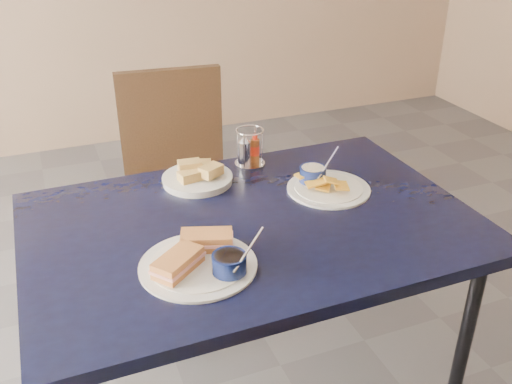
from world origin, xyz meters
name	(u,v)px	position (x,y,z in m)	size (l,w,h in m)	color
dining_table	(252,237)	(0.22, -0.11, 0.69)	(1.33, 0.89, 0.75)	black
chair_far	(176,167)	(0.19, 0.75, 0.55)	(0.49, 0.47, 0.96)	black
sandwich_plate	(201,259)	(0.01, -0.28, 0.77)	(0.32, 0.31, 0.12)	white
plantain_plate	(322,183)	(0.51, 0.00, 0.77)	(0.27, 0.27, 0.12)	white
bread_basket	(198,177)	(0.14, 0.19, 0.77)	(0.23, 0.23, 0.07)	white
condiment_caddy	(248,150)	(0.35, 0.26, 0.81)	(0.11, 0.11, 0.14)	silver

